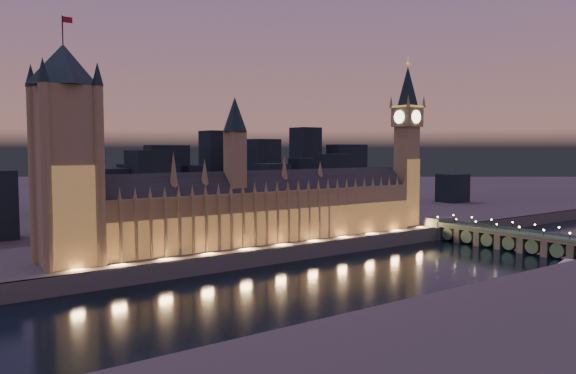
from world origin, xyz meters
TOP-DOWN VIEW (x-y plane):
  - ground_plane at (0.00, 0.00)m, footprint 2000.00×2000.00m
  - north_bank at (0.00, 520.00)m, footprint 2000.00×960.00m
  - embankment_wall at (0.00, 41.00)m, footprint 2000.00×2.50m
  - palace_of_westminster at (-5.33, 61.74)m, footprint 202.00×23.84m
  - victoria_tower at (-110.00, 61.91)m, footprint 31.68×31.68m
  - elizabeth_tower at (108.00, 61.92)m, footprint 18.00×18.00m
  - westminster_bridge at (121.74, -3.46)m, footprint 17.02×113.00m
  - river_boat at (87.52, -58.00)m, footprint 45.61×22.34m
  - city_backdrop at (39.30, 247.58)m, footprint 487.57×215.63m

SIDE VIEW (x-z plane):
  - ground_plane at x=0.00m, z-range 0.00..0.00m
  - river_boat at x=87.52m, z-range -0.69..3.81m
  - north_bank at x=0.00m, z-range 0.00..8.00m
  - embankment_wall at x=0.00m, z-range 0.00..8.00m
  - westminster_bridge at x=121.74m, z-range -1.96..13.94m
  - palace_of_westminster at x=-5.33m, z-range -12.63..65.37m
  - city_backdrop at x=39.30m, z-range -11.34..75.24m
  - victoria_tower at x=-110.00m, z-range 7.30..115.44m
  - elizabeth_tower at x=108.00m, z-range 14.48..126.17m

